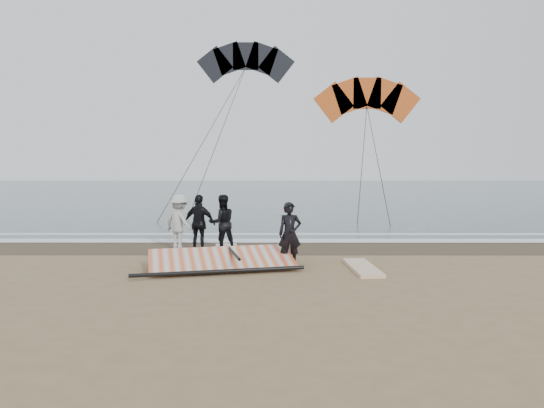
{
  "coord_description": "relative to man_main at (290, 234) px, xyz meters",
  "views": [
    {
      "loc": [
        0.27,
        -13.03,
        2.96
      ],
      "look_at": [
        0.24,
        3.0,
        1.6
      ],
      "focal_mm": 35.0,
      "sensor_mm": 36.0,
      "label": 1
    }
  ],
  "objects": [
    {
      "name": "ground",
      "position": [
        -0.74,
        -1.55,
        -0.89
      ],
      "size": [
        120.0,
        120.0,
        0.0
      ],
      "primitive_type": "plane",
      "color": "#8C704C",
      "rests_on": "ground"
    },
    {
      "name": "sea",
      "position": [
        -0.74,
        31.45,
        -0.88
      ],
      "size": [
        120.0,
        54.0,
        0.02
      ],
      "primitive_type": "cube",
      "color": "#233838",
      "rests_on": "ground"
    },
    {
      "name": "wet_sand",
      "position": [
        -0.74,
        2.95,
        -0.88
      ],
      "size": [
        120.0,
        2.8,
        0.01
      ],
      "primitive_type": "cube",
      "color": "#4C3D2B",
      "rests_on": "ground"
    },
    {
      "name": "foam_near",
      "position": [
        -0.74,
        4.35,
        -0.86
      ],
      "size": [
        120.0,
        0.9,
        0.01
      ],
      "primitive_type": "cube",
      "color": "white",
      "rests_on": "sea"
    },
    {
      "name": "foam_far",
      "position": [
        -0.74,
        6.05,
        -0.86
      ],
      "size": [
        120.0,
        0.45,
        0.01
      ],
      "primitive_type": "cube",
      "color": "white",
      "rests_on": "sea"
    },
    {
      "name": "man_main",
      "position": [
        0.0,
        0.0,
        0.0
      ],
      "size": [
        0.7,
        0.51,
        1.78
      ],
      "primitive_type": "imported",
      "rotation": [
        0.0,
        0.0,
        0.14
      ],
      "color": "black",
      "rests_on": "ground"
    },
    {
      "name": "board_white",
      "position": [
        1.95,
        -0.52,
        -0.84
      ],
      "size": [
        0.8,
        2.32,
        0.09
      ],
      "primitive_type": "cube",
      "rotation": [
        0.0,
        0.0,
        0.07
      ],
      "color": "white",
      "rests_on": "ground"
    },
    {
      "name": "board_cream",
      "position": [
        -1.99,
        1.91,
        -0.83
      ],
      "size": [
        0.81,
        2.63,
        0.11
      ],
      "primitive_type": "cube",
      "rotation": [
        0.0,
        0.0,
        0.05
      ],
      "color": "silver",
      "rests_on": "ground"
    },
    {
      "name": "trio_cluster",
      "position": [
        -2.88,
        2.37,
        0.03
      ],
      "size": [
        2.61,
        1.3,
        1.84
      ],
      "color": "black",
      "rests_on": "ground"
    },
    {
      "name": "sail_rig",
      "position": [
        -1.9,
        -0.39,
        -0.69
      ],
      "size": [
        4.38,
        2.56,
        0.5
      ],
      "color": "black",
      "rests_on": "ground"
    },
    {
      "name": "kite_red",
      "position": [
        5.63,
        20.2,
        5.75
      ],
      "size": [
        7.81,
        6.08,
        13.56
      ],
      "color": "#D15118",
      "rests_on": "ground"
    },
    {
      "name": "kite_dark",
      "position": [
        -2.51,
        25.2,
        9.01
      ],
      "size": [
        8.2,
        7.9,
        18.63
      ],
      "color": "black",
      "rests_on": "ground"
    }
  ]
}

